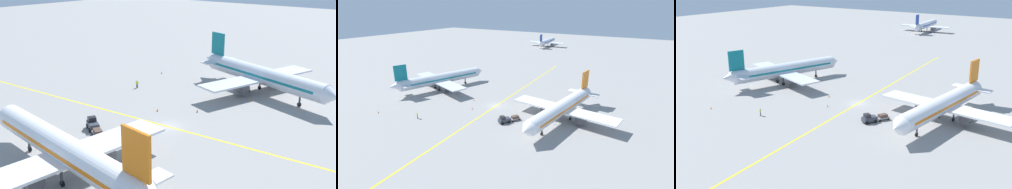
{
  "view_description": "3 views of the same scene",
  "coord_description": "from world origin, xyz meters",
  "views": [
    {
      "loc": [
        46.37,
        37.18,
        25.22
      ],
      "look_at": [
        -4.23,
        -3.25,
        3.77
      ],
      "focal_mm": 42.0,
      "sensor_mm": 36.0,
      "label": 1
    },
    {
      "loc": [
        40.58,
        -60.15,
        28.71
      ],
      "look_at": [
        4.51,
        -1.58,
        4.89
      ],
      "focal_mm": 28.0,
      "sensor_mm": 36.0,
      "label": 2
    },
    {
      "loc": [
        46.28,
        -72.6,
        29.24
      ],
      "look_at": [
        -1.94,
        -2.77,
        2.61
      ],
      "focal_mm": 42.0,
      "sensor_mm": 36.0,
      "label": 3
    }
  ],
  "objects": [
    {
      "name": "traffic_cone_by_wingtip",
      "position": [
        -4.36,
        -5.8,
        0.28
      ],
      "size": [
        0.32,
        0.32,
        0.55
      ],
      "primitive_type": "cone",
      "color": "orange",
      "rests_on": "ground"
    },
    {
      "name": "airplane_adjacent_stand",
      "position": [
        20.36,
        0.29,
        3.71
      ],
      "size": [
        28.41,
        35.54,
        10.6
      ],
      "color": "white",
      "rests_on": "ground"
    },
    {
      "name": "ground_crew_worker",
      "position": [
        -12.6,
        -18.46,
        0.91
      ],
      "size": [
        0.43,
        0.45,
        1.68
      ],
      "color": "#23232D",
      "rests_on": "ground"
    },
    {
      "name": "traffic_cone_mid_apron",
      "position": [
        -8.4,
        0.14,
        0.28
      ],
      "size": [
        0.32,
        0.32,
        0.55
      ],
      "primitive_type": "cone",
      "color": "orange",
      "rests_on": "ground"
    },
    {
      "name": "airplane_at_gate",
      "position": [
        -25.92,
        3.69,
        3.71
      ],
      "size": [
        28.26,
        34.71,
        10.6
      ],
      "color": "silver",
      "rests_on": "ground"
    },
    {
      "name": "traffic_cone_near_nose",
      "position": [
        -24.83,
        -21.67,
        0.28
      ],
      "size": [
        0.32,
        0.32,
        0.55
      ],
      "primitive_type": "cone",
      "color": "orange",
      "rests_on": "ground"
    },
    {
      "name": "ground_plane",
      "position": [
        0.0,
        0.0,
        0.0
      ],
      "size": [
        400.0,
        400.0,
        0.0
      ],
      "primitive_type": "plane",
      "color": "gray"
    },
    {
      "name": "apron_yellow_centreline",
      "position": [
        0.0,
        0.0,
        0.0
      ],
      "size": [
        9.07,
        119.71,
        0.01
      ],
      "primitive_type": "cube",
      "rotation": [
        0.0,
        0.0,
        0.07
      ],
      "color": "yellow",
      "rests_on": "ground"
    },
    {
      "name": "airplane_distant_taxiing",
      "position": [
        -33.61,
        115.86,
        3.34
      ],
      "size": [
        25.47,
        31.99,
        9.54
      ],
      "color": "white",
      "rests_on": "ground"
    },
    {
      "name": "traffic_cone_far_edge",
      "position": [
        -20.41,
        4.61,
        0.28
      ],
      "size": [
        0.32,
        0.32,
        0.55
      ],
      "primitive_type": "cone",
      "color": "orange",
      "rests_on": "ground"
    },
    {
      "name": "baggage_tug_dark",
      "position": [
        8.32,
        -8.72,
        0.9
      ],
      "size": [
        2.79,
        3.35,
        2.11
      ],
      "color": "#333842",
      "rests_on": "ground"
    },
    {
      "name": "baggage_cart_trailing",
      "position": [
        9.87,
        -5.81,
        0.76
      ],
      "size": [
        2.46,
        2.95,
        1.24
      ],
      "color": "gray",
      "rests_on": "ground"
    }
  ]
}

